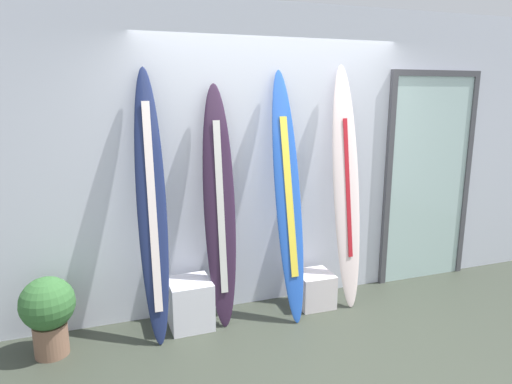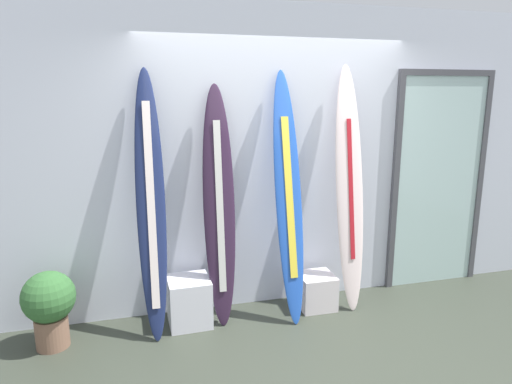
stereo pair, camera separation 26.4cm
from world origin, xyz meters
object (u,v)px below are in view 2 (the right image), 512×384
(surfboard_cobalt, at_px, (288,197))
(surfboard_ivory, at_px, (349,191))
(surfboard_navy, at_px, (151,205))
(display_block_center, at_px, (316,291))
(glass_door, at_px, (438,177))
(surfboard_charcoal, at_px, (219,208))
(display_block_left, at_px, (189,301))
(potted_plant, at_px, (49,304))

(surfboard_cobalt, bearing_deg, surfboard_ivory, 4.14)
(surfboard_navy, relative_size, surfboard_ivory, 0.98)
(surfboard_navy, xyz_separation_m, display_block_center, (1.50, 0.03, -0.95))
(surfboard_navy, xyz_separation_m, glass_door, (2.94, 0.26, 0.04))
(surfboard_charcoal, bearing_deg, display_block_left, -175.36)
(display_block_left, height_order, glass_door, glass_door)
(surfboard_charcoal, distance_m, display_block_center, 1.27)
(surfboard_cobalt, bearing_deg, surfboard_navy, 179.30)
(display_block_left, bearing_deg, display_block_center, 0.04)
(surfboard_ivory, relative_size, display_block_center, 6.74)
(surfboard_ivory, bearing_deg, potted_plant, -178.05)
(surfboard_ivory, bearing_deg, surfboard_cobalt, -175.86)
(surfboard_charcoal, distance_m, surfboard_cobalt, 0.62)
(surfboard_cobalt, xyz_separation_m, display_block_center, (0.31, 0.04, -0.95))
(surfboard_cobalt, bearing_deg, potted_plant, -178.72)
(glass_door, bearing_deg, surfboard_ivory, -168.45)
(surfboard_navy, relative_size, display_block_left, 5.29)
(surfboard_ivory, bearing_deg, display_block_center, -179.57)
(surfboard_charcoal, relative_size, display_block_center, 6.22)
(surfboard_navy, bearing_deg, surfboard_ivory, 0.95)
(surfboard_charcoal, xyz_separation_m, potted_plant, (-1.40, -0.11, -0.66))
(surfboard_ivory, distance_m, display_block_center, 1.01)
(surfboard_cobalt, xyz_separation_m, glass_door, (1.75, 0.28, 0.04))
(surfboard_navy, height_order, surfboard_charcoal, surfboard_navy)
(surfboard_cobalt, bearing_deg, display_block_left, 177.37)
(surfboard_navy, height_order, display_block_center, surfboard_navy)
(surfboard_charcoal, xyz_separation_m, surfboard_cobalt, (0.61, -0.06, 0.07))
(surfboard_ivory, distance_m, glass_door, 1.16)
(surfboard_charcoal, height_order, surfboard_cobalt, surfboard_cobalt)
(potted_plant, bearing_deg, display_block_center, 2.15)
(surfboard_navy, relative_size, glass_door, 0.99)
(surfboard_charcoal, height_order, display_block_left, surfboard_charcoal)
(surfboard_charcoal, distance_m, potted_plant, 1.56)
(display_block_center, height_order, glass_door, glass_door)
(potted_plant, bearing_deg, display_block_left, 4.42)
(surfboard_navy, distance_m, glass_door, 2.95)
(glass_door, height_order, potted_plant, glass_door)
(surfboard_navy, height_order, display_block_left, surfboard_navy)
(surfboard_cobalt, xyz_separation_m, potted_plant, (-2.01, -0.04, -0.74))
(potted_plant, bearing_deg, surfboard_navy, 4.12)
(display_block_left, xyz_separation_m, display_block_center, (1.21, 0.00, -0.05))
(display_block_left, relative_size, display_block_center, 1.25)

